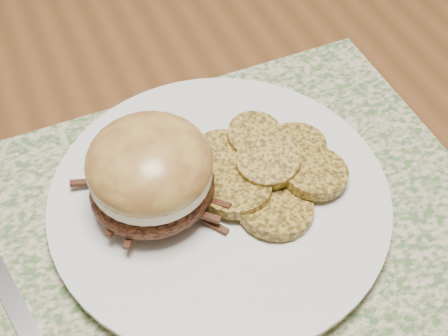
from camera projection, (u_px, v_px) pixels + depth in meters
The scene contains 6 objects.
dining_table at pixel (153, 222), 0.61m from camera, with size 1.50×0.90×0.75m.
placemat at pixel (212, 232), 0.50m from camera, with size 0.45×0.33×0.00m, color #416132.
dinner_plate at pixel (220, 200), 0.51m from camera, with size 0.26×0.26×0.02m, color silver.
pork_sandwich at pixel (151, 173), 0.47m from camera, with size 0.12×0.12×0.07m.
roasted_potatoes at pixel (267, 170), 0.51m from camera, with size 0.14×0.15×0.03m.
fork at pixel (0, 275), 0.47m from camera, with size 0.05×0.17×0.00m.
Camera 1 is at (-0.07, -0.34, 1.17)m, focal length 50.00 mm.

